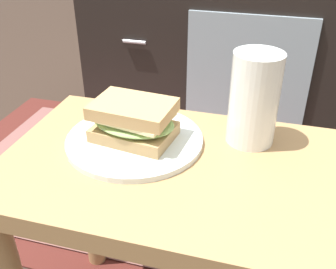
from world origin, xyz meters
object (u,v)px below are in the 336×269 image
beer_glass (254,101)px  tv_cabinet (221,59)px  plate (135,140)px  sandwich_front (134,121)px

beer_glass → tv_cabinet: bearing=101.5°
plate → sandwich_front: size_ratio=1.52×
tv_cabinet → plate: 0.93m
sandwich_front → tv_cabinet: bearing=89.0°
plate → tv_cabinet: bearing=89.0°
sandwich_front → plate: bearing=0.0°
sandwich_front → beer_glass: bearing=17.9°
plate → beer_glass: (0.19, 0.06, 0.07)m
tv_cabinet → plate: (-0.02, -0.91, 0.17)m
tv_cabinet → beer_glass: 0.90m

